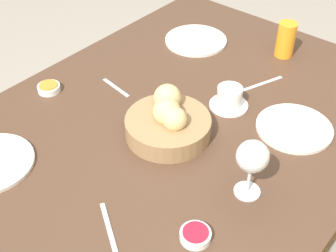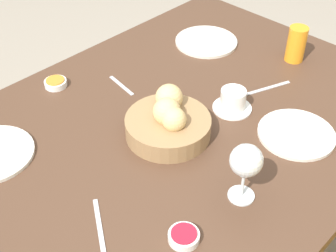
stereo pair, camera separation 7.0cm
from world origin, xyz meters
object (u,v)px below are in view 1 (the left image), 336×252
at_px(juice_glass, 286,39).
at_px(fork_silver, 110,231).
at_px(coffee_cup, 229,98).
at_px(jam_bowl_berry, 195,235).
at_px(jam_bowl_honey, 49,88).
at_px(knife_silver, 261,84).
at_px(spoon_coffee, 116,88).
at_px(plate_far_center, 294,128).
at_px(plate_near_left, 196,40).
at_px(bread_basket, 168,121).
at_px(wine_glass, 252,158).

relative_size(juice_glass, fork_silver, 0.81).
distance_m(coffee_cup, jam_bowl_berry, 0.49).
height_order(jam_bowl_honey, knife_silver, jam_bowl_honey).
xyz_separation_m(juice_glass, spoon_coffee, (0.50, -0.30, -0.06)).
relative_size(jam_bowl_honey, knife_silver, 0.44).
distance_m(jam_bowl_honey, spoon_coffee, 0.20).
height_order(plate_far_center, jam_bowl_berry, jam_bowl_berry).
height_order(plate_near_left, fork_silver, plate_near_left).
bearing_deg(fork_silver, coffee_cup, -174.19).
distance_m(bread_basket, plate_far_center, 0.35).
relative_size(wine_glass, spoon_coffee, 1.25).
bearing_deg(coffee_cup, fork_silver, 5.81).
height_order(bread_basket, wine_glass, wine_glass).
xyz_separation_m(bread_basket, spoon_coffee, (-0.06, -0.26, -0.04)).
height_order(wine_glass, fork_silver, wine_glass).
bearing_deg(juice_glass, wine_glass, 21.77).
bearing_deg(jam_bowl_berry, wine_glass, 175.74).
height_order(plate_near_left, plate_far_center, same).
distance_m(bread_basket, coffee_cup, 0.22).
bearing_deg(jam_bowl_honey, fork_silver, 63.88).
relative_size(wine_glass, jam_bowl_honey, 2.26).
relative_size(coffee_cup, spoon_coffee, 0.92).
bearing_deg(knife_silver, wine_glass, 27.16).
bearing_deg(bread_basket, plate_far_center, 132.55).
xyz_separation_m(plate_near_left, coffee_cup, (0.24, 0.30, 0.02)).
relative_size(juice_glass, knife_silver, 0.75).
bearing_deg(spoon_coffee, juice_glass, 149.25).
bearing_deg(coffee_cup, knife_silver, 174.47).
bearing_deg(bread_basket, spoon_coffee, -103.07).
height_order(plate_far_center, spoon_coffee, plate_far_center).
height_order(plate_far_center, coffee_cup, coffee_cup).
xyz_separation_m(plate_near_left, plate_far_center, (0.21, 0.50, 0.00)).
distance_m(plate_far_center, fork_silver, 0.59).
distance_m(plate_near_left, spoon_coffee, 0.39).
height_order(coffee_cup, spoon_coffee, coffee_cup).
xyz_separation_m(jam_bowl_berry, jam_bowl_honey, (-0.15, -0.68, 0.00)).
bearing_deg(bread_basket, juice_glass, 176.00).
distance_m(plate_near_left, knife_silver, 0.33).
distance_m(bread_basket, fork_silver, 0.36).
distance_m(bread_basket, juice_glass, 0.57).
xyz_separation_m(wine_glass, fork_silver, (0.29, -0.17, -0.11)).
bearing_deg(coffee_cup, juice_glass, -176.95).
relative_size(plate_far_center, spoon_coffee, 1.69).
bearing_deg(fork_silver, plate_near_left, -155.45).
height_order(plate_far_center, fork_silver, plate_far_center).
distance_m(jam_bowl_honey, fork_silver, 0.58).
bearing_deg(jam_bowl_berry, plate_far_center, -178.57).
bearing_deg(knife_silver, spoon_coffee, -47.81).
distance_m(wine_glass, spoon_coffee, 0.56).
bearing_deg(knife_silver, jam_bowl_honey, -47.24).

